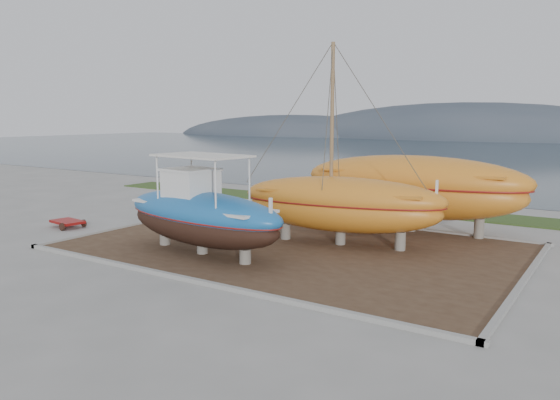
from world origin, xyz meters
The scene contains 10 objects.
ground centered at (0.00, 0.00, 0.00)m, with size 140.00×140.00×0.00m, color gray.
dirt_patch centered at (0.00, 4.00, 0.03)m, with size 18.00×12.00×0.06m, color #422D1E.
curb_frame centered at (0.00, 4.00, 0.07)m, with size 18.60×12.60×0.15m, color gray, non-canonical shape.
grass_strip centered at (0.00, 15.50, 0.04)m, with size 44.00×3.00×0.08m, color #284219.
sea centered at (0.00, 70.00, 0.00)m, with size 260.00×100.00×0.04m, color #192A33, non-canonical shape.
blue_caique centered at (-2.40, 0.91, 2.05)m, with size 8.25×2.58×3.97m, color #1B62AA, non-canonical shape.
white_dinghy centered at (-5.56, 6.52, 0.67)m, with size 4.09×1.53×1.23m, color silver, non-canonical shape.
orange_sailboat centered at (1.53, 5.35, 4.30)m, with size 8.90×2.62×8.48m, color orange, non-canonical shape.
orange_bare_hull centered at (3.13, 9.68, 1.83)m, with size 10.77×3.23×3.53m, color orange, non-canonical shape.
red_trailer centered at (-11.68, 1.38, 0.18)m, with size 2.53×1.26×0.36m, color maroon, non-canonical shape.
Camera 1 is at (11.85, -15.28, 5.51)m, focal length 35.00 mm.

